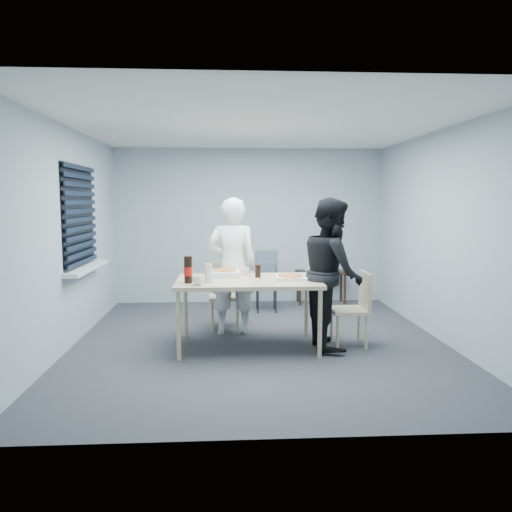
{
  "coord_description": "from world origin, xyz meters",
  "views": [
    {
      "loc": [
        -0.4,
        -5.95,
        1.73
      ],
      "look_at": [
        -0.04,
        0.1,
        1.06
      ],
      "focal_mm": 35.0,
      "sensor_mm": 36.0,
      "label": 1
    }
  ],
  "objects": [
    {
      "name": "pizza_box_b",
      "position": [
        0.35,
        -0.18,
        0.83
      ],
      "size": [
        0.35,
        0.35,
        0.05
      ],
      "rotation": [
        0.0,
        0.0,
        -0.16
      ],
      "color": "white",
      "rests_on": "dining_table"
    },
    {
      "name": "chair_right",
      "position": [
        1.14,
        -0.2,
        0.51
      ],
      "size": [
        0.42,
        0.42,
        0.89
      ],
      "color": "#D3B786",
      "rests_on": "ground"
    },
    {
      "name": "mug_b",
      "position": [
        -0.17,
        0.17,
        0.86
      ],
      "size": [
        0.1,
        0.1,
        0.09
      ],
      "primitive_type": "imported",
      "color": "silver",
      "rests_on": "dining_table"
    },
    {
      "name": "plastic_cups",
      "position": [
        -0.61,
        -0.37,
        0.92
      ],
      "size": [
        0.1,
        0.1,
        0.21
      ],
      "primitive_type": "cylinder",
      "rotation": [
        0.0,
        0.0,
        -0.11
      ],
      "color": "silver",
      "rests_on": "dining_table"
    },
    {
      "name": "black_box",
      "position": [
        1.41,
        2.31,
        0.58
      ],
      "size": [
        0.16,
        0.13,
        0.06
      ],
      "primitive_type": "cube",
      "rotation": [
        0.0,
        0.0,
        0.27
      ],
      "color": "black",
      "rests_on": "side_table"
    },
    {
      "name": "person_white",
      "position": [
        -0.33,
        0.45,
        0.89
      ],
      "size": [
        0.65,
        0.42,
        1.77
      ],
      "primitive_type": "imported",
      "rotation": [
        0.0,
        0.0,
        3.14
      ],
      "color": "white",
      "rests_on": "ground"
    },
    {
      "name": "soda_bottle",
      "position": [
        -0.83,
        -0.39,
        0.96
      ],
      "size": [
        0.1,
        0.1,
        0.3
      ],
      "rotation": [
        0.0,
        0.0,
        0.27
      ],
      "color": "black",
      "rests_on": "dining_table"
    },
    {
      "name": "pizza_box_a",
      "position": [
        -0.42,
        0.07,
        0.85
      ],
      "size": [
        0.35,
        0.35,
        0.09
      ],
      "rotation": [
        0.0,
        0.0,
        -0.09
      ],
      "color": "white",
      "rests_on": "dining_table"
    },
    {
      "name": "dining_table",
      "position": [
        -0.15,
        -0.17,
        0.75
      ],
      "size": [
        1.67,
        1.06,
        0.81
      ],
      "color": "#D3B786",
      "rests_on": "ground"
    },
    {
      "name": "chair_far",
      "position": [
        -0.42,
        0.8,
        0.51
      ],
      "size": [
        0.42,
        0.42,
        0.89
      ],
      "color": "#D3B786",
      "rests_on": "ground"
    },
    {
      "name": "rubber_band",
      "position": [
        0.12,
        -0.44,
        0.81
      ],
      "size": [
        0.06,
        0.06,
        0.0
      ],
      "primitive_type": "torus",
      "rotation": [
        0.0,
        0.0,
        0.18
      ],
      "color": "red",
      "rests_on": "dining_table"
    },
    {
      "name": "person_black",
      "position": [
        0.84,
        -0.21,
        0.89
      ],
      "size": [
        0.47,
        0.86,
        1.77
      ],
      "primitive_type": "imported",
      "rotation": [
        0.0,
        0.0,
        1.57
      ],
      "color": "black",
      "rests_on": "ground"
    },
    {
      "name": "cola_glass",
      "position": [
        -0.02,
        -0.03,
        0.89
      ],
      "size": [
        0.08,
        0.08,
        0.15
      ],
      "primitive_type": "cylinder",
      "rotation": [
        0.0,
        0.0,
        -0.14
      ],
      "color": "black",
      "rests_on": "dining_table"
    },
    {
      "name": "side_table",
      "position": [
        1.19,
        2.28,
        0.47
      ],
      "size": [
        0.83,
        0.37,
        0.55
      ],
      "color": "#311F14",
      "rests_on": "ground"
    },
    {
      "name": "stool",
      "position": [
        0.22,
        1.72,
        0.38
      ],
      "size": [
        0.36,
        0.36,
        0.5
      ],
      "color": "black",
      "rests_on": "ground"
    },
    {
      "name": "room",
      "position": [
        -2.2,
        0.4,
        1.44
      ],
      "size": [
        5.0,
        5.0,
        5.0
      ],
      "color": "#2F3035",
      "rests_on": "ground"
    },
    {
      "name": "papers",
      "position": [
        1.04,
        2.3,
        0.56
      ],
      "size": [
        0.25,
        0.32,
        0.0
      ],
      "primitive_type": "cube",
      "rotation": [
        0.0,
        0.0,
        0.11
      ],
      "color": "white",
      "rests_on": "side_table"
    },
    {
      "name": "mug_a",
      "position": [
        -0.71,
        -0.54,
        0.86
      ],
      "size": [
        0.17,
        0.17,
        0.1
      ],
      "primitive_type": "imported",
      "rotation": [
        0.0,
        0.0,
        0.52
      ],
      "color": "silver",
      "rests_on": "dining_table"
    },
    {
      "name": "backpack",
      "position": [
        0.22,
        1.7,
        0.72
      ],
      "size": [
        0.33,
        0.25,
        0.47
      ],
      "rotation": [
        0.0,
        0.0,
        -0.27
      ],
      "color": "slate",
      "rests_on": "stool"
    }
  ]
}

